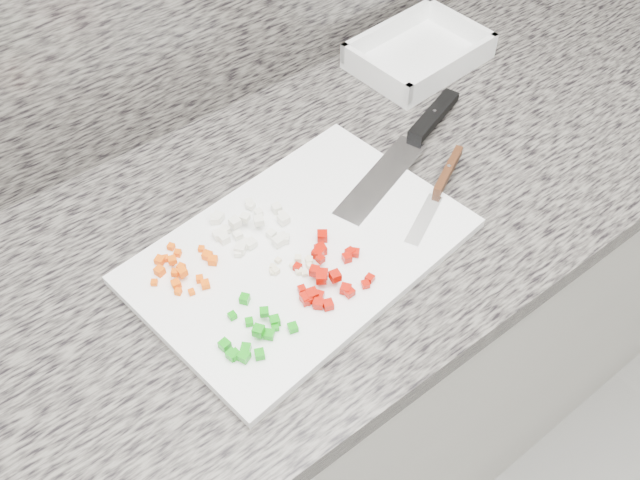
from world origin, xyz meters
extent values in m
cube|color=silver|center=(0.00, 1.44, 0.43)|extent=(3.92, 0.62, 0.86)
cube|color=#625F57|center=(0.00, 1.44, 0.88)|extent=(3.96, 0.64, 0.04)
cube|color=white|center=(0.04, 1.38, 0.91)|extent=(0.50, 0.36, 0.02)
cube|color=#F75705|center=(-0.14, 1.42, 0.92)|extent=(0.01, 0.01, 0.01)
cube|color=#F75705|center=(-0.14, 1.48, 0.92)|extent=(0.02, 0.02, 0.01)
cube|color=#F75705|center=(-0.08, 1.43, 0.92)|extent=(0.02, 0.02, 0.01)
cube|color=#F75705|center=(-0.08, 1.44, 0.92)|extent=(0.02, 0.02, 0.01)
cube|color=#F75705|center=(-0.14, 1.43, 0.92)|extent=(0.01, 0.01, 0.01)
cube|color=#F75705|center=(-0.08, 1.46, 0.92)|extent=(0.01, 0.01, 0.01)
cube|color=#F75705|center=(-0.13, 1.44, 0.93)|extent=(0.01, 0.01, 0.01)
cube|color=#F75705|center=(-0.11, 1.49, 0.92)|extent=(0.01, 0.01, 0.01)
cube|color=#F75705|center=(-0.12, 1.44, 0.93)|extent=(0.01, 0.01, 0.01)
cube|color=#F75705|center=(-0.13, 1.48, 0.92)|extent=(0.01, 0.01, 0.01)
cube|color=#F75705|center=(-0.11, 1.42, 0.92)|extent=(0.01, 0.01, 0.01)
cube|color=#F75705|center=(-0.12, 1.47, 0.92)|extent=(0.01, 0.01, 0.01)
cube|color=#F75705|center=(-0.13, 1.40, 0.92)|extent=(0.01, 0.01, 0.01)
cube|color=#F75705|center=(-0.11, 1.48, 0.92)|extent=(0.01, 0.01, 0.01)
cube|color=#F75705|center=(-0.15, 1.46, 0.92)|extent=(0.01, 0.01, 0.01)
cube|color=#F75705|center=(-0.12, 1.43, 0.93)|extent=(0.01, 0.01, 0.01)
cube|color=#F75705|center=(-0.12, 1.46, 0.93)|extent=(0.01, 0.01, 0.01)
cube|color=#F75705|center=(-0.16, 1.45, 0.92)|extent=(0.01, 0.01, 0.01)
cube|color=#F75705|center=(-0.11, 1.40, 0.92)|extent=(0.01, 0.01, 0.01)
cube|color=white|center=(-0.02, 1.43, 0.92)|extent=(0.01, 0.01, 0.01)
cube|color=white|center=(-0.03, 1.50, 0.92)|extent=(0.02, 0.02, 0.01)
cube|color=white|center=(0.00, 1.46, 0.93)|extent=(0.02, 0.02, 0.01)
cube|color=white|center=(-0.03, 1.47, 0.92)|extent=(0.01, 0.01, 0.01)
cube|color=white|center=(-0.05, 1.47, 0.92)|extent=(0.01, 0.01, 0.01)
cube|color=white|center=(0.01, 1.45, 0.93)|extent=(0.02, 0.02, 0.01)
cube|color=white|center=(0.05, 1.43, 0.92)|extent=(0.01, 0.01, 0.01)
cube|color=white|center=(0.03, 1.40, 0.92)|extent=(0.02, 0.02, 0.01)
cube|color=white|center=(-0.02, 1.43, 0.92)|extent=(0.01, 0.01, 0.01)
cube|color=white|center=(-0.03, 1.50, 0.92)|extent=(0.02, 0.02, 0.01)
cube|color=white|center=(0.02, 1.42, 0.92)|extent=(0.01, 0.01, 0.01)
cube|color=white|center=(-0.02, 1.43, 0.92)|extent=(0.01, 0.01, 0.01)
cube|color=white|center=(-0.02, 1.45, 0.92)|extent=(0.01, 0.01, 0.01)
cube|color=white|center=(0.01, 1.40, 0.92)|extent=(0.01, 0.01, 0.01)
cube|color=white|center=(0.02, 1.47, 0.92)|extent=(0.01, 0.01, 0.01)
cube|color=white|center=(0.02, 1.49, 0.92)|extent=(0.01, 0.01, 0.01)
cube|color=white|center=(-0.04, 1.42, 0.92)|extent=(0.01, 0.01, 0.01)
cube|color=white|center=(-0.03, 1.47, 0.92)|extent=(0.01, 0.01, 0.01)
cube|color=white|center=(0.03, 1.49, 0.92)|extent=(0.02, 0.02, 0.01)
cube|color=white|center=(-0.04, 1.46, 0.92)|extent=(0.01, 0.01, 0.01)
cube|color=white|center=(-0.04, 1.43, 0.92)|extent=(0.02, 0.02, 0.01)
cube|color=white|center=(0.02, 1.41, 0.92)|extent=(0.02, 0.02, 0.01)
cube|color=white|center=(-0.02, 1.46, 0.93)|extent=(0.01, 0.01, 0.01)
cube|color=white|center=(-0.04, 1.47, 0.92)|extent=(0.01, 0.01, 0.01)
cube|color=white|center=(0.05, 1.46, 0.92)|extent=(0.01, 0.01, 0.01)
cube|color=white|center=(0.05, 1.44, 0.92)|extent=(0.01, 0.01, 0.01)
cube|color=#0E950D|center=(-0.14, 1.29, 0.92)|extent=(0.01, 0.01, 0.01)
cube|color=#0E950D|center=(-0.07, 1.31, 0.93)|extent=(0.02, 0.02, 0.01)
cube|color=#0E950D|center=(-0.11, 1.27, 0.92)|extent=(0.02, 0.02, 0.01)
cube|color=#0E950D|center=(-0.07, 1.29, 0.92)|extent=(0.01, 0.01, 0.01)
cube|color=#0E950D|center=(-0.07, 1.30, 0.92)|extent=(0.02, 0.02, 0.01)
cube|color=#0E950D|center=(-0.07, 1.29, 0.92)|extent=(0.01, 0.01, 0.01)
cube|color=#0E950D|center=(-0.14, 1.31, 0.92)|extent=(0.01, 0.01, 0.01)
cube|color=#0E950D|center=(-0.09, 1.28, 0.92)|extent=(0.02, 0.02, 0.01)
cube|color=#0E950D|center=(-0.11, 1.34, 0.92)|extent=(0.01, 0.01, 0.01)
cube|color=#0E950D|center=(-0.06, 1.27, 0.92)|extent=(0.02, 0.02, 0.01)
cube|color=#0E950D|center=(-0.12, 1.28, 0.92)|extent=(0.02, 0.02, 0.01)
cube|color=#0E950D|center=(-0.13, 1.28, 0.92)|extent=(0.02, 0.02, 0.01)
cube|color=#0E950D|center=(-0.08, 1.35, 0.92)|extent=(0.02, 0.02, 0.01)
cube|color=#0E950D|center=(-0.10, 1.29, 0.93)|extent=(0.02, 0.02, 0.01)
cube|color=#0E950D|center=(-0.10, 1.32, 0.92)|extent=(0.01, 0.01, 0.01)
cube|color=#0E950D|center=(-0.14, 1.29, 0.92)|extent=(0.01, 0.01, 0.01)
cube|color=#AA0C02|center=(0.07, 1.32, 0.92)|extent=(0.01, 0.01, 0.01)
cube|color=#AA0C02|center=(0.03, 1.30, 0.93)|extent=(0.02, 0.02, 0.01)
cube|color=#AA0C02|center=(-0.01, 1.30, 0.92)|extent=(0.02, 0.02, 0.01)
cube|color=#AA0C02|center=(0.02, 1.32, 0.93)|extent=(0.02, 0.02, 0.01)
cube|color=#AA0C02|center=(0.09, 1.32, 0.92)|extent=(0.02, 0.02, 0.01)
cube|color=#AA0C02|center=(0.04, 1.28, 0.92)|extent=(0.02, 0.02, 0.01)
cube|color=#AA0C02|center=(-0.01, 1.30, 0.92)|extent=(0.01, 0.01, 0.01)
cube|color=#AA0C02|center=(-0.01, 1.32, 0.92)|extent=(0.01, 0.01, 0.01)
cube|color=#AA0C02|center=(-0.01, 1.30, 0.92)|extent=(0.02, 0.02, 0.01)
cube|color=#AA0C02|center=(0.08, 1.33, 0.92)|extent=(0.01, 0.01, 0.01)
cube|color=#AA0C02|center=(0.04, 1.27, 0.92)|extent=(0.01, 0.01, 0.01)
cube|color=#AA0C02|center=(0.04, 1.34, 0.93)|extent=(0.01, 0.01, 0.01)
cube|color=#AA0C02|center=(-0.01, 1.29, 0.92)|extent=(0.02, 0.02, 0.01)
cube|color=#AA0C02|center=(0.06, 1.27, 0.92)|extent=(0.01, 0.01, 0.01)
cube|color=#AA0C02|center=(-0.01, 1.30, 0.92)|extent=(0.01, 0.01, 0.01)
cube|color=#AA0C02|center=(0.02, 1.31, 0.93)|extent=(0.02, 0.02, 0.01)
cube|color=#AA0C02|center=(0.08, 1.27, 0.92)|extent=(0.01, 0.01, 0.01)
cube|color=#AA0C02|center=(-0.02, 1.30, 0.92)|extent=(0.02, 0.02, 0.01)
cube|color=#AA0C02|center=(0.07, 1.37, 0.92)|extent=(0.02, 0.02, 0.01)
cube|color=#AA0C02|center=(-0.01, 1.28, 0.92)|extent=(0.02, 0.02, 0.01)
cube|color=#AA0C02|center=(0.02, 1.31, 0.93)|extent=(0.02, 0.02, 0.01)
cube|color=#AA0C02|center=(0.00, 1.29, 0.92)|extent=(0.02, 0.02, 0.01)
cube|color=#AA0C02|center=(0.05, 1.35, 0.92)|extent=(0.02, 0.02, 0.01)
cube|color=#AA0C02|center=(0.05, 1.35, 0.92)|extent=(0.02, 0.02, 0.01)
cube|color=#AA0C02|center=(0.01, 1.35, 0.92)|extent=(0.01, 0.01, 0.01)
cube|color=#AA0C02|center=(-0.01, 1.30, 0.92)|extent=(0.01, 0.01, 0.01)
cube|color=#AA0C02|center=(0.00, 1.27, 0.92)|extent=(0.02, 0.02, 0.01)
cube|color=#F2E6BB|center=(0.01, 1.34, 0.92)|extent=(0.01, 0.01, 0.01)
cube|color=#F2E6BB|center=(0.03, 1.35, 0.92)|extent=(0.01, 0.01, 0.01)
cube|color=#F2E6BB|center=(0.02, 1.34, 0.92)|extent=(0.01, 0.01, 0.01)
cube|color=#F2E6BB|center=(0.01, 1.34, 0.92)|extent=(0.01, 0.01, 0.01)
cube|color=#F2E6BB|center=(0.01, 1.36, 0.92)|extent=(0.01, 0.01, 0.01)
cube|color=#F2E6BB|center=(0.02, 1.36, 0.92)|extent=(0.01, 0.01, 0.01)
cube|color=#F2E6BB|center=(-0.02, 1.36, 0.92)|extent=(0.01, 0.01, 0.01)
cube|color=#F2E6BB|center=(0.00, 1.38, 0.92)|extent=(0.01, 0.01, 0.01)
cube|color=#F2E6BB|center=(-0.02, 1.37, 0.92)|extent=(0.01, 0.01, 0.01)
cube|color=#F2E6BB|center=(0.03, 1.35, 0.92)|extent=(0.01, 0.01, 0.01)
cube|color=#F2E6BB|center=(0.01, 1.34, 0.92)|extent=(0.01, 0.01, 0.01)
cube|color=#F2E6BB|center=(-0.02, 1.37, 0.92)|extent=(0.01, 0.01, 0.01)
cube|color=white|center=(0.22, 1.41, 0.92)|extent=(0.22, 0.11, 0.00)
cube|color=black|center=(0.38, 1.47, 0.92)|extent=(0.14, 0.07, 0.02)
cylinder|color=white|center=(0.38, 1.47, 0.93)|extent=(0.01, 0.01, 0.00)
cube|color=white|center=(0.21, 1.31, 0.92)|extent=(0.11, 0.07, 0.00)
cube|color=#492812|center=(0.31, 1.36, 0.92)|extent=(0.10, 0.06, 0.02)
cylinder|color=white|center=(0.31, 1.36, 0.93)|extent=(0.01, 0.01, 0.00)
cube|color=white|center=(0.49, 1.62, 0.91)|extent=(0.25, 0.19, 0.01)
cube|color=white|center=(0.49, 1.70, 0.93)|extent=(0.24, 0.03, 0.04)
cube|color=white|center=(0.50, 1.54, 0.93)|extent=(0.24, 0.03, 0.04)
cube|color=white|center=(0.60, 1.63, 0.93)|extent=(0.02, 0.17, 0.04)
cube|color=white|center=(0.38, 1.61, 0.93)|extent=(0.02, 0.17, 0.04)
camera|label=1|loc=(-0.35, 0.85, 1.69)|focal=40.00mm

